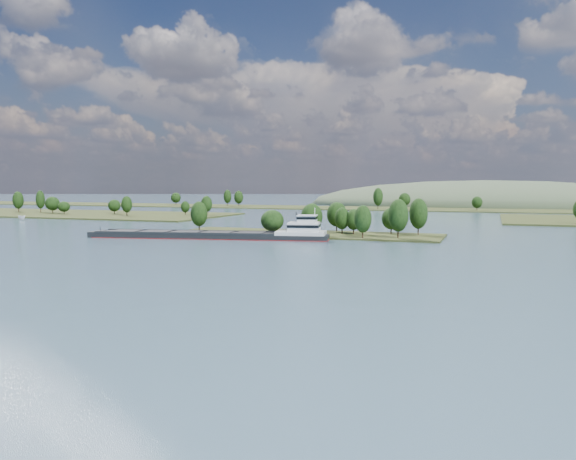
% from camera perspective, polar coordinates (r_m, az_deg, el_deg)
% --- Properties ---
extents(ground, '(1800.00, 1800.00, 0.00)m').
position_cam_1_polar(ground, '(155.94, -5.00, -2.37)').
color(ground, '#374F5F').
rests_on(ground, ground).
extents(tree_island, '(100.00, 32.12, 14.66)m').
position_cam_1_polar(tree_island, '(208.29, 3.57, 0.54)').
color(tree_island, '#2A3216').
rests_on(tree_island, ground).
extents(left_bank, '(300.00, 80.00, 15.59)m').
position_cam_1_polar(left_bank, '(407.65, -26.41, 1.69)').
color(left_bank, '#2A3216').
rests_on(left_bank, ground).
extents(back_shoreline, '(900.00, 60.00, 16.70)m').
position_cam_1_polar(back_shoreline, '(424.33, 12.16, 2.15)').
color(back_shoreline, '#2A3216').
rests_on(back_shoreline, ground).
extents(hill_west, '(320.00, 160.00, 44.00)m').
position_cam_1_polar(hill_west, '(520.49, 19.46, 2.37)').
color(hill_west, '#394932').
rests_on(hill_west, ground).
extents(cargo_barge, '(86.48, 26.38, 11.64)m').
position_cam_1_polar(cargo_barge, '(198.31, -6.49, -0.43)').
color(cargo_barge, black).
rests_on(cargo_barge, ground).
extents(motorboat, '(6.97, 4.73, 2.52)m').
position_cam_1_polar(motorboat, '(326.98, -25.43, 1.14)').
color(motorboat, white).
rests_on(motorboat, ground).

